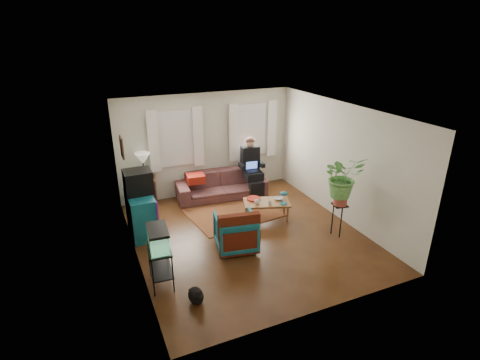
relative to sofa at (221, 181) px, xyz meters
name	(u,v)px	position (x,y,z in m)	size (l,w,h in m)	color
floor	(248,235)	(-0.19, -2.05, -0.44)	(4.50, 5.00, 0.01)	#4F2B14
ceiling	(249,112)	(-0.19, -2.05, 2.16)	(4.50, 5.00, 0.01)	white
wall_back	(207,144)	(-0.19, 0.45, 0.86)	(4.50, 0.01, 2.60)	silver
wall_front	(323,238)	(-0.19, -4.55, 0.86)	(4.50, 0.01, 2.60)	silver
wall_left	(131,196)	(-2.44, -2.05, 0.86)	(0.01, 5.00, 2.60)	silver
wall_right	(341,162)	(2.06, -2.05, 0.86)	(0.01, 5.00, 2.60)	silver
window_left	(176,138)	(-0.99, 0.43, 1.11)	(1.08, 0.04, 1.38)	white
window_right	(252,130)	(1.06, 0.43, 1.11)	(1.08, 0.04, 1.38)	white
curtains_left	(176,139)	(-0.99, 0.35, 1.11)	(1.36, 0.06, 1.50)	white
curtains_right	(253,131)	(1.06, 0.35, 1.11)	(1.36, 0.06, 1.50)	white
picture_frame	(122,147)	(-2.41, -1.20, 1.51)	(0.04, 0.32, 0.40)	#3D2616
area_rug	(232,212)	(-0.09, -0.95, -0.43)	(2.00, 1.60, 0.01)	brown
sofa	(221,181)	(0.00, 0.00, 0.00)	(2.25, 0.89, 0.88)	brown
seated_person	(251,169)	(0.81, -0.08, 0.23)	(0.56, 0.69, 1.34)	black
side_table	(146,192)	(-1.84, 0.28, -0.09)	(0.48, 0.48, 0.70)	#402718
table_lamp	(143,166)	(-1.84, 0.28, 0.56)	(0.36, 0.36, 0.64)	white
dresser	(141,214)	(-2.18, -1.08, 0.01)	(0.50, 0.99, 0.89)	#136673
crt_tv	(138,182)	(-2.16, -0.98, 0.69)	(0.55, 0.50, 0.48)	black
aquarium_stand	(161,266)	(-2.19, -2.94, -0.09)	(0.35, 0.63, 0.70)	black
aquarium	(158,238)	(-2.19, -2.94, 0.45)	(0.31, 0.57, 0.37)	#7FD899
black_cat	(196,294)	(-1.80, -3.61, -0.29)	(0.24, 0.36, 0.31)	black
armchair	(236,230)	(-0.61, -2.40, -0.05)	(0.76, 0.71, 0.78)	#115D67
serape_throw	(239,231)	(-0.66, -2.69, 0.11)	(0.78, 0.18, 0.64)	#9E0A0A
coffee_table	(266,210)	(0.51, -1.54, -0.23)	(1.02, 0.56, 0.42)	olive
cup_a	(257,202)	(0.26, -1.55, 0.03)	(0.11, 0.11, 0.09)	white
cup_b	(270,203)	(0.50, -1.71, 0.02)	(0.09, 0.09, 0.09)	beige
bowl	(278,199)	(0.80, -1.54, 0.01)	(0.20, 0.20, 0.05)	white
snack_tray	(254,199)	(0.29, -1.31, 0.00)	(0.32, 0.32, 0.04)	#B21414
birdcage	(284,198)	(0.80, -1.78, 0.13)	(0.17, 0.17, 0.30)	#115B6B
plant_stand	(338,220)	(1.54, -2.77, -0.09)	(0.29, 0.29, 0.69)	black
potted_plant	(342,183)	(1.54, -2.77, 0.73)	(0.79, 0.68, 0.88)	#599947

